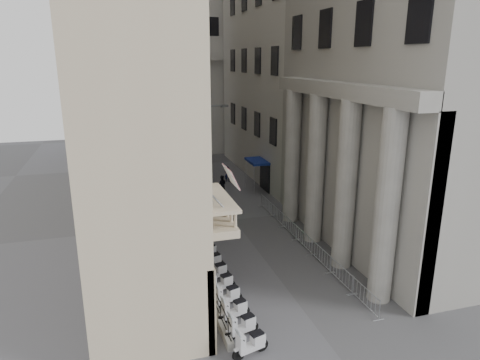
% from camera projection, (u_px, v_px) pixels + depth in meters
% --- Properties ---
extents(far_building, '(22.00, 10.00, 30.00)m').
position_uv_depth(far_building, '(175.00, 37.00, 56.11)').
color(far_building, beige).
rests_on(far_building, ground).
extents(iron_fence, '(0.30, 28.00, 1.40)m').
position_uv_depth(iron_fence, '(182.00, 231.00, 31.32)').
color(iron_fence, black).
rests_on(iron_fence, ground).
extents(blue_awning, '(1.60, 3.00, 3.00)m').
position_uv_depth(blue_awning, '(257.00, 191.00, 40.97)').
color(blue_awning, navy).
rests_on(blue_awning, ground).
extents(flag, '(1.00, 1.40, 8.20)m').
position_uv_depth(flag, '(232.00, 337.00, 19.38)').
color(flag, '#9E0C11').
rests_on(flag, ground).
extents(scooter_0, '(1.50, 0.91, 1.50)m').
position_uv_depth(scooter_0, '(251.00, 355.00, 18.18)').
color(scooter_0, silver).
rests_on(scooter_0, ground).
extents(scooter_1, '(1.50, 0.91, 1.50)m').
position_uv_depth(scooter_1, '(242.00, 337.00, 19.40)').
color(scooter_1, silver).
rests_on(scooter_1, ground).
extents(scooter_2, '(1.50, 0.91, 1.50)m').
position_uv_depth(scooter_2, '(234.00, 320.00, 20.62)').
color(scooter_2, silver).
rests_on(scooter_2, ground).
extents(scooter_3, '(1.50, 0.91, 1.50)m').
position_uv_depth(scooter_3, '(227.00, 306.00, 21.84)').
color(scooter_3, silver).
rests_on(scooter_3, ground).
extents(scooter_4, '(1.50, 0.91, 1.50)m').
position_uv_depth(scooter_4, '(221.00, 293.00, 23.05)').
color(scooter_4, silver).
rests_on(scooter_4, ground).
extents(scooter_5, '(1.50, 0.91, 1.50)m').
position_uv_depth(scooter_5, '(216.00, 281.00, 24.27)').
color(scooter_5, silver).
rests_on(scooter_5, ground).
extents(scooter_6, '(1.50, 0.91, 1.50)m').
position_uv_depth(scooter_6, '(211.00, 270.00, 25.49)').
color(scooter_6, silver).
rests_on(scooter_6, ground).
extents(scooter_7, '(1.50, 0.91, 1.50)m').
position_uv_depth(scooter_7, '(206.00, 261.00, 26.71)').
color(scooter_7, silver).
rests_on(scooter_7, ground).
extents(scooter_8, '(1.50, 0.91, 1.50)m').
position_uv_depth(scooter_8, '(202.00, 252.00, 27.93)').
color(scooter_8, silver).
rests_on(scooter_8, ground).
extents(scooter_9, '(1.50, 0.91, 1.50)m').
position_uv_depth(scooter_9, '(198.00, 244.00, 29.15)').
color(scooter_9, silver).
rests_on(scooter_9, ground).
extents(scooter_10, '(1.50, 0.91, 1.50)m').
position_uv_depth(scooter_10, '(195.00, 236.00, 30.36)').
color(scooter_10, silver).
rests_on(scooter_10, ground).
extents(scooter_11, '(1.50, 0.91, 1.50)m').
position_uv_depth(scooter_11, '(192.00, 230.00, 31.58)').
color(scooter_11, silver).
rests_on(scooter_11, ground).
extents(scooter_12, '(1.50, 0.91, 1.50)m').
position_uv_depth(scooter_12, '(189.00, 223.00, 32.80)').
color(scooter_12, silver).
rests_on(scooter_12, ground).
extents(scooter_13, '(1.50, 0.91, 1.50)m').
position_uv_depth(scooter_13, '(186.00, 217.00, 34.02)').
color(scooter_13, silver).
rests_on(scooter_13, ground).
extents(scooter_14, '(1.50, 0.91, 1.50)m').
position_uv_depth(scooter_14, '(183.00, 212.00, 35.24)').
color(scooter_14, silver).
rests_on(scooter_14, ground).
extents(barrier_0, '(0.60, 2.40, 1.10)m').
position_uv_depth(barrier_0, '(365.00, 307.00, 21.71)').
color(barrier_0, '#ABADB3').
rests_on(barrier_0, ground).
extents(barrier_1, '(0.60, 2.40, 1.10)m').
position_uv_depth(barrier_1, '(340.00, 283.00, 24.02)').
color(barrier_1, '#ABADB3').
rests_on(barrier_1, ground).
extents(barrier_2, '(0.60, 2.40, 1.10)m').
position_uv_depth(barrier_2, '(320.00, 264.00, 26.33)').
color(barrier_2, '#ABADB3').
rests_on(barrier_2, ground).
extents(barrier_3, '(0.60, 2.40, 1.10)m').
position_uv_depth(barrier_3, '(303.00, 247.00, 28.64)').
color(barrier_3, '#ABADB3').
rests_on(barrier_3, ground).
extents(barrier_4, '(0.60, 2.40, 1.10)m').
position_uv_depth(barrier_4, '(289.00, 233.00, 30.95)').
color(barrier_4, '#ABADB3').
rests_on(barrier_4, ground).
extents(barrier_5, '(0.60, 2.40, 1.10)m').
position_uv_depth(barrier_5, '(277.00, 221.00, 33.26)').
color(barrier_5, '#ABADB3').
rests_on(barrier_5, ground).
extents(barrier_6, '(0.60, 2.40, 1.10)m').
position_uv_depth(barrier_6, '(266.00, 211.00, 35.57)').
color(barrier_6, '#ABADB3').
rests_on(barrier_6, ground).
extents(security_tent, '(4.35, 4.35, 3.53)m').
position_uv_depth(security_tent, '(185.00, 184.00, 32.55)').
color(security_tent, silver).
rests_on(security_tent, ground).
extents(street_lamp, '(2.74, 1.39, 9.05)m').
position_uv_depth(street_lamp, '(201.00, 158.00, 30.09)').
color(street_lamp, gray).
rests_on(street_lamp, ground).
extents(info_kiosk, '(0.50, 0.79, 1.61)m').
position_uv_depth(info_kiosk, '(198.00, 205.00, 34.35)').
color(info_kiosk, black).
rests_on(info_kiosk, ground).
extents(pedestrian_a, '(0.69, 0.57, 1.61)m').
position_uv_depth(pedestrian_a, '(227.00, 174.00, 43.76)').
color(pedestrian_a, black).
rests_on(pedestrian_a, ground).
extents(pedestrian_b, '(1.03, 0.90, 1.80)m').
position_uv_depth(pedestrian_b, '(222.00, 185.00, 39.75)').
color(pedestrian_b, black).
rests_on(pedestrian_b, ground).
extents(pedestrian_c, '(1.03, 0.79, 1.88)m').
position_uv_depth(pedestrian_c, '(204.00, 160.00, 49.13)').
color(pedestrian_c, black).
rests_on(pedestrian_c, ground).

